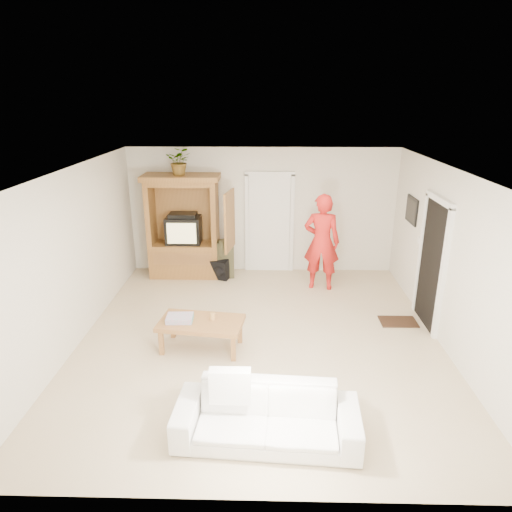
{
  "coord_description": "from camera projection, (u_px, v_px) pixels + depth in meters",
  "views": [
    {
      "loc": [
        0.1,
        -6.25,
        3.57
      ],
      "look_at": [
        -0.07,
        0.6,
        1.15
      ],
      "focal_mm": 32.0,
      "sensor_mm": 36.0,
      "label": 1
    }
  ],
  "objects": [
    {
      "name": "towel",
      "position": [
        180.0,
        318.0,
        6.66
      ],
      "size": [
        0.39,
        0.29,
        0.08
      ],
      "primitive_type": "cube",
      "rotation": [
        0.0,
        0.0,
        0.04
      ],
      "color": "#FA5390",
      "rests_on": "coffee_table"
    },
    {
      "name": "framed_picture",
      "position": [
        412.0,
        210.0,
        8.28
      ],
      "size": [
        0.03,
        0.6,
        0.48
      ],
      "primitive_type": "cube",
      "color": "black",
      "rests_on": "wall_right"
    },
    {
      "name": "door_back",
      "position": [
        269.0,
        224.0,
        9.54
      ],
      "size": [
        0.85,
        0.05,
        2.04
      ],
      "primitive_type": "cube",
      "color": "white",
      "rests_on": "floor"
    },
    {
      "name": "doormat",
      "position": [
        398.0,
        322.0,
        7.59
      ],
      "size": [
        0.6,
        0.4,
        0.02
      ],
      "primitive_type": "cube",
      "color": "#382316",
      "rests_on": "floor"
    },
    {
      "name": "armoire",
      "position": [
        185.0,
        233.0,
        9.32
      ],
      "size": [
        1.82,
        1.14,
        2.1
      ],
      "color": "#93612D",
      "rests_on": "floor"
    },
    {
      "name": "backpack_black",
      "position": [
        220.0,
        270.0,
        9.3
      ],
      "size": [
        0.39,
        0.3,
        0.42
      ],
      "primitive_type": null,
      "rotation": [
        0.0,
        0.0,
        -0.35
      ],
      "color": "black",
      "rests_on": "floor"
    },
    {
      "name": "wall_front",
      "position": [
        254.0,
        382.0,
        3.82
      ],
      "size": [
        5.5,
        0.0,
        5.5
      ],
      "primitive_type": "plane",
      "rotation": [
        -1.57,
        0.0,
        0.0
      ],
      "color": "silver",
      "rests_on": "floor"
    },
    {
      "name": "coffee_table",
      "position": [
        201.0,
        325.0,
        6.68
      ],
      "size": [
        1.29,
        0.81,
        0.45
      ],
      "rotation": [
        0.0,
        0.0,
        -0.13
      ],
      "color": "#9E6E36",
      "rests_on": "floor"
    },
    {
      "name": "floor",
      "position": [
        260.0,
        339.0,
        7.08
      ],
      "size": [
        6.0,
        6.0,
        0.0
      ],
      "primitive_type": "plane",
      "color": "tan",
      "rests_on": "ground"
    },
    {
      "name": "candle",
      "position": [
        213.0,
        316.0,
        6.69
      ],
      "size": [
        0.08,
        0.08,
        0.1
      ],
      "primitive_type": "cylinder",
      "color": "tan",
      "rests_on": "coffee_table"
    },
    {
      "name": "backpack_olive",
      "position": [
        223.0,
        259.0,
        9.38
      ],
      "size": [
        0.47,
        0.38,
        0.78
      ],
      "primitive_type": null,
      "rotation": [
        0.0,
        0.0,
        0.22
      ],
      "color": "#47442B",
      "rests_on": "floor"
    },
    {
      "name": "sofa",
      "position": [
        267.0,
        416.0,
        4.93
      ],
      "size": [
        2.04,
        0.91,
        0.58
      ],
      "primitive_type": "imported",
      "rotation": [
        0.0,
        0.0,
        -0.07
      ],
      "color": "white",
      "rests_on": "floor"
    },
    {
      "name": "ceiling",
      "position": [
        260.0,
        171.0,
        6.21
      ],
      "size": [
        6.0,
        6.0,
        0.0
      ],
      "primitive_type": "plane",
      "rotation": [
        3.14,
        0.0,
        0.0
      ],
      "color": "white",
      "rests_on": "floor"
    },
    {
      "name": "man",
      "position": [
        322.0,
        242.0,
        8.66
      ],
      "size": [
        0.75,
        0.56,
        1.87
      ],
      "primitive_type": "imported",
      "rotation": [
        0.0,
        0.0,
        2.97
      ],
      "color": "red",
      "rests_on": "floor"
    },
    {
      "name": "wall_left",
      "position": [
        73.0,
        258.0,
        6.71
      ],
      "size": [
        0.0,
        6.0,
        6.0
      ],
      "primitive_type": "plane",
      "rotation": [
        1.57,
        0.0,
        1.57
      ],
      "color": "silver",
      "rests_on": "floor"
    },
    {
      "name": "plant",
      "position": [
        180.0,
        161.0,
        8.81
      ],
      "size": [
        0.5,
        0.44,
        0.53
      ],
      "primitive_type": "imported",
      "rotation": [
        0.0,
        0.0,
        -0.05
      ],
      "color": "#4C7238",
      "rests_on": "armoire"
    },
    {
      "name": "doorway_right",
      "position": [
        432.0,
        265.0,
        7.24
      ],
      "size": [
        0.05,
        0.9,
        2.04
      ],
      "primitive_type": "cube",
      "color": "black",
      "rests_on": "floor"
    },
    {
      "name": "wall_back",
      "position": [
        262.0,
        211.0,
        9.47
      ],
      "size": [
        5.5,
        0.0,
        5.5
      ],
      "primitive_type": "plane",
      "rotation": [
        1.57,
        0.0,
        0.0
      ],
      "color": "silver",
      "rests_on": "floor"
    },
    {
      "name": "wall_right",
      "position": [
        450.0,
        262.0,
        6.58
      ],
      "size": [
        0.0,
        6.0,
        6.0
      ],
      "primitive_type": "plane",
      "rotation": [
        1.57,
        0.0,
        -1.57
      ],
      "color": "silver",
      "rests_on": "floor"
    }
  ]
}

